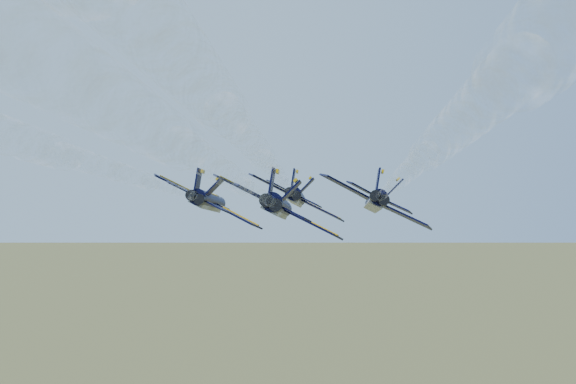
{
  "coord_description": "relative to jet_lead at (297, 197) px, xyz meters",
  "views": [
    {
      "loc": [
        -7.65,
        -90.81,
        98.42
      ],
      "look_at": [
        3.68,
        -0.66,
        95.86
      ],
      "focal_mm": 45.0,
      "sensor_mm": 36.0,
      "label": 1
    }
  ],
  "objects": [
    {
      "name": "jet_lead",
      "position": [
        0.0,
        0.0,
        0.0
      ],
      "size": [
        13.44,
        19.59,
        6.79
      ],
      "rotation": [
        0.0,
        0.47,
        -0.21
      ],
      "color": "black"
    },
    {
      "name": "jet_left",
      "position": [
        -12.56,
        -11.57,
        0.0
      ],
      "size": [
        13.44,
        19.59,
        6.79
      ],
      "rotation": [
        0.0,
        0.47,
        -0.21
      ],
      "color": "black"
    },
    {
      "name": "jet_right",
      "position": [
        7.58,
        -15.48,
        0.0
      ],
      "size": [
        13.44,
        19.59,
        6.79
      ],
      "rotation": [
        0.0,
        0.47,
        -0.21
      ],
      "color": "black"
    },
    {
      "name": "jet_slot",
      "position": [
        -5.57,
        -26.52,
        0.0
      ],
      "size": [
        13.44,
        19.59,
        6.79
      ],
      "rotation": [
        0.0,
        0.47,
        -0.21
      ],
      "color": "black"
    },
    {
      "name": "smoke_trail_lead",
      "position": [
        -15.88,
        -74.55,
        0.04
      ],
      "size": [
        23.56,
        98.73,
        3.99
      ],
      "rotation": [
        0.0,
        0.47,
        -0.21
      ],
      "color": "white"
    }
  ]
}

